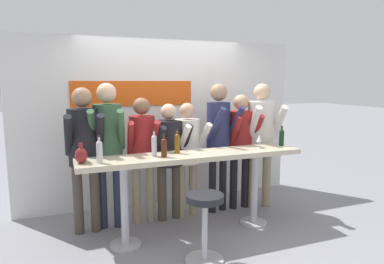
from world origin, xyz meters
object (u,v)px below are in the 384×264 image
(bar_stool, at_px, (205,217))
(person_left, at_px, (108,139))
(wine_bottle_2, at_px, (282,137))
(wine_bottle_3, at_px, (177,142))
(wine_glass_0, at_px, (259,139))
(person_center_left, at_px, (142,146))
(decorative_vase, at_px, (81,155))
(person_far_left, at_px, (84,144))
(wine_bottle_0, at_px, (164,147))
(tasting_table, at_px, (194,167))
(person_right, at_px, (219,132))
(person_center_right, at_px, (188,147))
(wine_bottle_4, at_px, (99,151))
(person_far_right, at_px, (241,139))
(wine_bottle_1, at_px, (154,144))
(person_rightmost, at_px, (261,132))
(person_center, at_px, (169,150))

(bar_stool, relative_size, person_left, 0.39)
(wine_bottle_2, xyz_separation_m, wine_bottle_3, (-1.46, 0.05, 0.01))
(person_left, bearing_deg, wine_glass_0, -6.58)
(person_center_left, distance_m, decorative_vase, 1.00)
(person_far_left, relative_size, wine_bottle_0, 6.99)
(tasting_table, xyz_separation_m, person_right, (0.59, 0.56, 0.31))
(person_center_right, xyz_separation_m, wine_bottle_0, (-0.52, -0.61, 0.15))
(person_center_left, relative_size, wine_bottle_4, 5.61)
(person_far_right, height_order, decorative_vase, person_far_right)
(wine_bottle_1, bearing_deg, person_far_right, 21.21)
(person_center_left, bearing_deg, person_rightmost, 5.00)
(tasting_table, bearing_deg, wine_bottle_0, -172.74)
(person_left, distance_m, decorative_vase, 0.70)
(wine_bottle_1, bearing_deg, person_center_right, 41.63)
(person_far_left, height_order, person_rightmost, person_rightmost)
(person_center_right, xyz_separation_m, person_far_right, (0.83, 0.01, 0.06))
(person_center_right, xyz_separation_m, wine_glass_0, (0.78, -0.56, 0.16))
(person_right, distance_m, wine_glass_0, 0.64)
(person_left, height_order, wine_bottle_4, person_left)
(tasting_table, relative_size, bar_stool, 3.76)
(bar_stool, xyz_separation_m, wine_bottle_1, (-0.35, 0.67, 0.67))
(tasting_table, height_order, person_far_right, person_far_right)
(wine_bottle_2, bearing_deg, wine_bottle_0, -177.02)
(tasting_table, relative_size, wine_bottle_0, 10.62)
(person_center, relative_size, person_far_right, 0.94)
(person_far_right, height_order, wine_glass_0, person_far_right)
(person_rightmost, bearing_deg, wine_bottle_4, -157.02)
(person_far_left, distance_m, wine_bottle_0, 1.01)
(wine_bottle_0, xyz_separation_m, decorative_vase, (-0.90, 0.02, -0.03))
(person_rightmost, height_order, wine_glass_0, person_rightmost)
(person_center_left, relative_size, wine_bottle_0, 6.46)
(wine_bottle_3, bearing_deg, person_far_right, 23.23)
(wine_bottle_1, distance_m, wine_bottle_3, 0.31)
(person_center_left, xyz_separation_m, person_center_right, (0.62, -0.01, -0.06))
(tasting_table, relative_size, wine_bottle_1, 8.79)
(person_left, height_order, person_right, person_left)
(person_far_right, xyz_separation_m, wine_bottle_3, (-1.14, -0.49, 0.10))
(tasting_table, relative_size, wine_bottle_2, 10.27)
(person_far_right, height_order, wine_bottle_3, person_far_right)
(person_far_left, bearing_deg, decorative_vase, -96.53)
(tasting_table, relative_size, person_center, 1.73)
(person_center, xyz_separation_m, wine_bottle_3, (-0.04, -0.46, 0.18))
(wine_bottle_1, bearing_deg, person_center, 56.91)
(person_right, bearing_deg, wine_bottle_0, -156.84)
(bar_stool, xyz_separation_m, person_left, (-0.79, 1.21, 0.68))
(person_right, bearing_deg, person_rightmost, -14.54)
(person_far_right, bearing_deg, wine_bottle_2, -57.24)
(person_far_left, xyz_separation_m, wine_bottle_4, (0.11, -0.60, 0.03))
(person_right, relative_size, wine_bottle_2, 6.90)
(person_far_right, distance_m, wine_bottle_3, 1.24)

